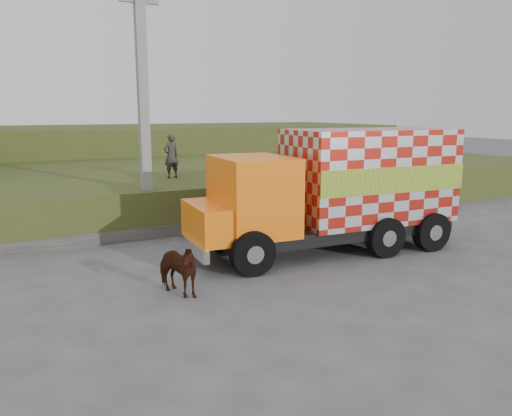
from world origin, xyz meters
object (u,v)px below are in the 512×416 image
cargo_truck (338,189)px  cow (175,269)px  utility_pole (144,108)px  pedestrian (171,156)px

cargo_truck → cow: size_ratio=5.60×
utility_pole → pedestrian: 3.37m
utility_pole → cow: utility_pole is taller
pedestrian → utility_pole: bearing=44.0°
utility_pole → cow: (-0.92, -5.58, -3.48)m
cow → pedestrian: (2.53, 7.97, 1.73)m
utility_pole → pedestrian: utility_pole is taller
cow → pedestrian: pedestrian is taller
pedestrian → cargo_truck: bearing=100.7°
cargo_truck → pedestrian: bearing=116.8°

